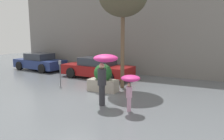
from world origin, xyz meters
TOP-DOWN VIEW (x-y plane):
  - ground_plane at (0.00, 0.00)m, footprint 40.00×40.00m
  - building_facade at (0.00, 6.50)m, footprint 18.00×0.30m
  - planter_box at (0.40, 1.59)m, footprint 1.42×0.86m
  - person_adult at (1.42, -0.21)m, footprint 0.91×0.91m
  - person_child at (2.55, -0.47)m, footprint 0.66×0.66m
  - parked_car_near at (-1.43, 4.28)m, footprint 4.55×2.22m
  - parked_car_far at (-6.78, 4.98)m, footprint 4.19×2.27m
  - parking_meter at (-2.15, 1.61)m, footprint 0.14×0.14m

SIDE VIEW (x-z plane):
  - ground_plane at x=0.00m, z-range 0.00..0.00m
  - parked_car_far at x=-6.78m, z-range -0.04..1.21m
  - parked_car_near at x=-1.43m, z-range -0.04..1.22m
  - planter_box at x=0.40m, z-range -0.04..1.27m
  - parking_meter at x=-2.15m, z-range 0.29..1.61m
  - person_child at x=2.55m, z-range 0.39..1.70m
  - person_adult at x=1.42m, z-range 0.53..2.48m
  - building_facade at x=0.00m, z-range 0.00..6.00m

